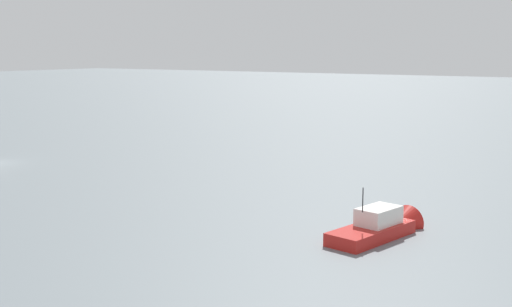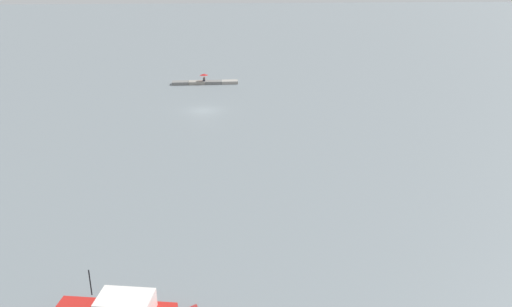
% 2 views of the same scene
% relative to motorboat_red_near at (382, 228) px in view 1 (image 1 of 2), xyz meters
% --- Properties ---
extents(motorboat_red_near, '(8.08, 3.77, 4.36)m').
position_rel_motorboat_red_near_xyz_m(motorboat_red_near, '(0.00, 0.00, 0.00)').
color(motorboat_red_near, red).
rests_on(motorboat_red_near, ground_plane).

